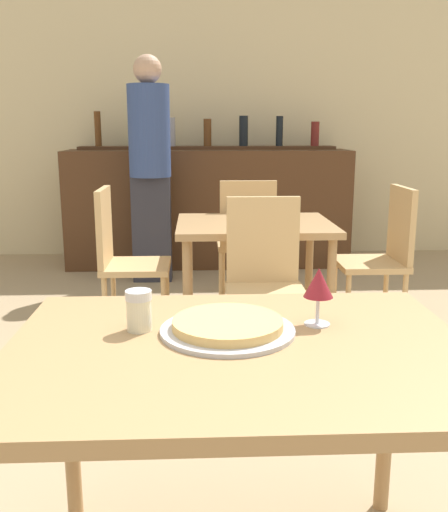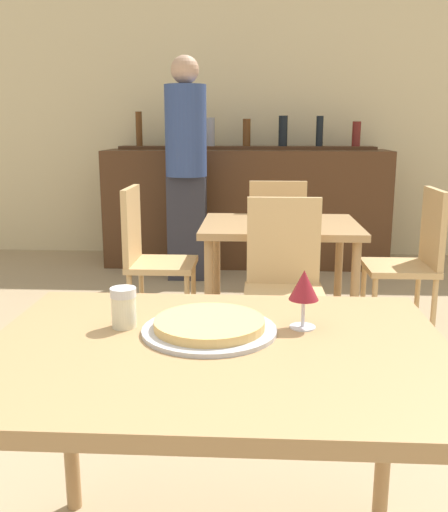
# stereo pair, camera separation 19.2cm
# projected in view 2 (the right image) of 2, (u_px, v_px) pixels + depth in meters

# --- Properties ---
(wall_back) EXTENTS (8.00, 0.05, 2.80)m
(wall_back) POSITION_uv_depth(u_px,v_px,m) (247.00, 114.00, 5.65)
(wall_back) COLOR beige
(wall_back) RESTS_ON ground_plane
(dining_table_near) EXTENTS (1.16, 0.86, 0.75)m
(dining_table_near) POSITION_uv_depth(u_px,v_px,m) (217.00, 373.00, 1.43)
(dining_table_near) COLOR #A87F51
(dining_table_near) RESTS_ON ground_plane
(dining_table_far) EXTENTS (0.92, 0.75, 0.72)m
(dining_table_far) POSITION_uv_depth(u_px,v_px,m) (280.00, 238.00, 3.40)
(dining_table_far) COLOR #A87F51
(dining_table_far) RESTS_ON ground_plane
(bar_counter) EXTENTS (2.60, 0.56, 1.07)m
(bar_counter) POSITION_uv_depth(u_px,v_px,m) (246.00, 208.00, 5.35)
(bar_counter) COLOR #4C2D19
(bar_counter) RESTS_ON ground_plane
(bar_back_shelf) EXTENTS (2.39, 0.24, 0.35)m
(bar_back_shelf) POSITION_uv_depth(u_px,v_px,m) (246.00, 142.00, 5.35)
(bar_back_shelf) COLOR #4C2D19
(bar_back_shelf) RESTS_ON bar_counter
(chair_far_side_front) EXTENTS (0.40, 0.40, 0.93)m
(chair_far_side_front) POSITION_uv_depth(u_px,v_px,m) (284.00, 276.00, 2.90)
(chair_far_side_front) COLOR tan
(chair_far_side_front) RESTS_ON ground_plane
(chair_far_side_back) EXTENTS (0.40, 0.40, 0.93)m
(chair_far_side_back) POSITION_uv_depth(u_px,v_px,m) (277.00, 236.00, 3.95)
(chair_far_side_back) COLOR tan
(chair_far_side_back) RESTS_ON ground_plane
(chair_far_side_left) EXTENTS (0.40, 0.40, 0.93)m
(chair_far_side_left) POSITION_uv_depth(u_px,v_px,m) (149.00, 252.00, 3.47)
(chair_far_side_left) COLOR tan
(chair_far_side_left) RESTS_ON ground_plane
(chair_far_side_right) EXTENTS (0.40, 0.40, 0.93)m
(chair_far_side_right) POSITION_uv_depth(u_px,v_px,m) (414.00, 255.00, 3.38)
(chair_far_side_right) COLOR tan
(chair_far_side_right) RESTS_ON ground_plane
(pizza_tray) EXTENTS (0.35, 0.35, 0.04)m
(pizza_tray) POSITION_uv_depth(u_px,v_px,m) (209.00, 326.00, 1.49)
(pizza_tray) COLOR #B7B7BC
(pizza_tray) RESTS_ON dining_table_near
(cheese_shaker) EXTENTS (0.07, 0.07, 0.11)m
(cheese_shaker) POSITION_uv_depth(u_px,v_px,m) (124.00, 307.00, 1.52)
(cheese_shaker) COLOR beige
(cheese_shaker) RESTS_ON dining_table_near
(person_standing) EXTENTS (0.34, 0.34, 1.84)m
(person_standing) POSITION_uv_depth(u_px,v_px,m) (186.00, 161.00, 4.70)
(person_standing) COLOR #2D2D38
(person_standing) RESTS_ON ground_plane
(wine_glass) EXTENTS (0.08, 0.08, 0.16)m
(wine_glass) POSITION_uv_depth(u_px,v_px,m) (304.00, 287.00, 1.51)
(wine_glass) COLOR silver
(wine_glass) RESTS_ON dining_table_near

